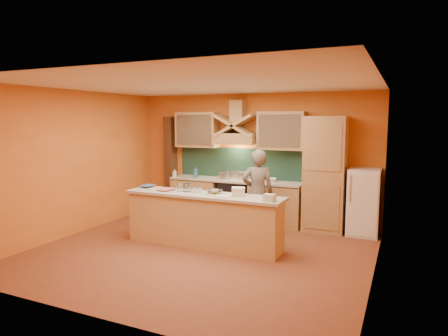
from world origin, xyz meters
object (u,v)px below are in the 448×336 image
at_px(person, 258,193).
at_px(kitchen_scale, 197,190).
at_px(stove, 235,201).
at_px(fridge, 364,202).
at_px(mixing_bowl, 214,192).

distance_m(person, kitchen_scale, 1.28).
bearing_deg(stove, fridge, 0.00).
distance_m(stove, mixing_bowl, 1.90).
distance_m(fridge, mixing_bowl, 2.96).
height_order(fridge, mixing_bowl, fridge).
distance_m(stove, person, 1.24).
bearing_deg(mixing_bowl, kitchen_scale, -167.28).
bearing_deg(stove, mixing_bowl, -78.54).
bearing_deg(mixing_bowl, person, 64.11).
bearing_deg(stove, person, -45.42).
relative_size(fridge, person, 0.78).
xyz_separation_m(stove, mixing_bowl, (0.36, -1.79, 0.53)).
height_order(fridge, person, person).
distance_m(kitchen_scale, mixing_bowl, 0.31).
xyz_separation_m(person, mixing_bowl, (-0.46, -0.95, 0.14)).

